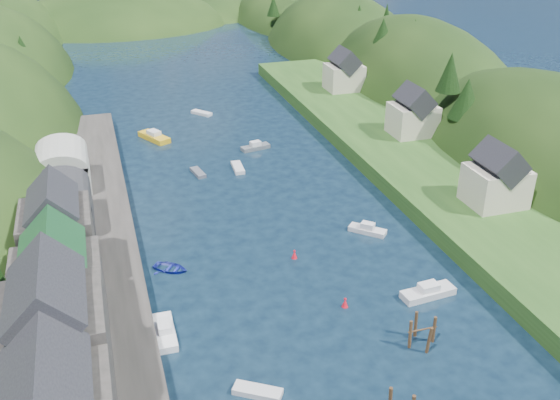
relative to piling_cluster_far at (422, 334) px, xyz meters
name	(u,v)px	position (x,y,z in m)	size (l,w,h in m)	color
ground	(239,163)	(-6.13, 47.69, -1.19)	(600.00, 600.00, 0.00)	black
hillside_right	(414,127)	(38.87, 72.69, -8.61)	(36.00, 245.56, 48.00)	black
far_hills	(155,53)	(-4.91, 171.70, -11.99)	(103.00, 68.00, 44.00)	black
hill_trees	(222,71)	(-5.19, 62.29, 9.86)	(91.41, 147.51, 11.76)	black
quay_left	(87,287)	(-30.13, 17.69, -0.19)	(12.00, 110.00, 2.00)	#2D2B28
terrace_left_grass	(16,297)	(-37.13, 17.69, 0.06)	(12.00, 110.00, 2.50)	#234719
quayside_buildings	(56,321)	(-32.13, 4.08, 5.90)	(8.00, 35.84, 12.90)	#2D2B28
boat_sheds	(61,181)	(-32.13, 36.69, 4.08)	(7.00, 21.00, 7.50)	#2D2D30
terrace_right	(412,161)	(18.87, 37.69, 0.01)	(16.00, 120.00, 2.40)	#234719
right_bank_cottages	(407,114)	(21.87, 46.02, 4.65)	(9.00, 59.24, 8.41)	beige
piling_cluster_far	(422,334)	(0.00, 0.00, 0.00)	(3.02, 2.83, 3.52)	#382314
channel_buoy_near	(345,303)	(-4.63, 7.68, -0.71)	(0.70, 0.70, 1.10)	red
channel_buoy_far	(294,254)	(-6.65, 18.27, -0.71)	(0.70, 0.70, 1.10)	red
moored_boats	(255,279)	(-12.45, 14.42, -0.58)	(31.93, 94.23, 2.23)	silver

